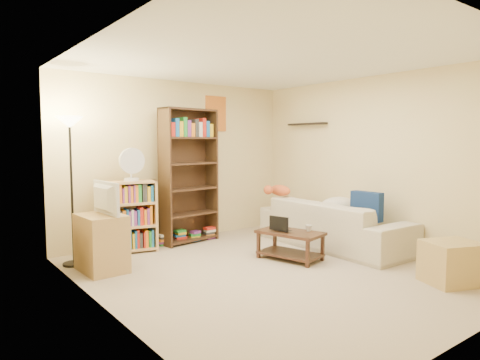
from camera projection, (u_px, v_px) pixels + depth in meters
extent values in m
plane|color=beige|center=(272.00, 271.00, 5.11)|extent=(4.50, 4.50, 0.00)
cube|color=beige|center=(178.00, 161.00, 6.79)|extent=(4.00, 0.04, 2.50)
cube|color=beige|center=(472.00, 181.00, 3.23)|extent=(4.00, 0.04, 2.50)
cube|color=beige|center=(105.00, 175.00, 3.80)|extent=(0.04, 4.50, 2.50)
cube|color=beige|center=(375.00, 162.00, 6.22)|extent=(0.04, 4.50, 2.50)
cube|color=white|center=(274.00, 59.00, 4.90)|extent=(4.00, 4.50, 0.04)
cube|color=red|center=(216.00, 114.00, 7.15)|extent=(0.40, 0.02, 0.58)
cube|color=black|center=(307.00, 124.00, 7.14)|extent=(0.12, 0.80, 0.03)
imported|color=beige|center=(333.00, 224.00, 6.33)|extent=(2.40, 1.06, 0.68)
cube|color=navy|center=(367.00, 206.00, 5.96)|extent=(0.17, 0.46, 0.41)
ellipsoid|color=silver|center=(338.00, 206.00, 6.45)|extent=(0.63, 0.45, 0.27)
ellipsoid|color=#DE5E2F|center=(280.00, 190.00, 6.87)|extent=(0.43, 0.20, 0.18)
sphere|color=#DE5E2F|center=(268.00, 190.00, 6.72)|extent=(0.15, 0.15, 0.15)
cube|color=#3F2318|center=(290.00, 233.00, 5.62)|extent=(0.67, 0.93, 0.04)
cube|color=#3F2318|center=(290.00, 254.00, 5.65)|extent=(0.63, 0.89, 0.03)
cube|color=#3F2318|center=(308.00, 253.00, 5.25)|extent=(0.04, 0.04, 0.37)
cube|color=#3F2318|center=(323.00, 247.00, 5.57)|extent=(0.04, 0.04, 0.37)
cube|color=#3F2318|center=(258.00, 244.00, 5.71)|extent=(0.04, 0.04, 0.37)
cube|color=#3F2318|center=(275.00, 239.00, 6.02)|extent=(0.04, 0.04, 0.37)
imported|color=black|center=(284.00, 230.00, 5.67)|extent=(0.31, 0.20, 0.02)
cube|color=white|center=(279.00, 224.00, 5.56)|extent=(0.08, 0.27, 0.19)
imported|color=silver|center=(309.00, 228.00, 5.62)|extent=(0.11, 0.11, 0.08)
cube|color=black|center=(276.00, 227.00, 5.86)|extent=(0.12, 0.15, 0.02)
cube|color=tan|center=(102.00, 243.00, 5.11)|extent=(0.49, 0.66, 0.68)
imported|color=black|center=(100.00, 198.00, 5.06)|extent=(0.69, 0.15, 0.39)
cube|color=#3B2816|center=(189.00, 176.00, 6.56)|extent=(0.95, 0.42, 2.05)
cube|color=tan|center=(128.00, 217.00, 5.98)|extent=(0.83, 0.47, 1.01)
cylinder|color=silver|center=(131.00, 179.00, 5.95)|extent=(0.20, 0.20, 0.04)
cylinder|color=silver|center=(131.00, 172.00, 5.94)|extent=(0.02, 0.02, 0.20)
cylinder|color=silver|center=(132.00, 161.00, 5.90)|extent=(0.36, 0.06, 0.36)
cylinder|color=black|center=(74.00, 264.00, 5.39)|extent=(0.28, 0.28, 0.03)
cylinder|color=black|center=(72.00, 196.00, 5.32)|extent=(0.03, 0.03, 1.75)
cone|color=#FFF4C6|center=(69.00, 122.00, 5.24)|extent=(0.31, 0.31, 0.14)
cube|color=tan|center=(286.00, 221.00, 7.08)|extent=(0.52, 0.52, 0.48)
cube|color=tan|center=(452.00, 263.00, 4.66)|extent=(0.69, 0.64, 0.46)
cube|color=red|center=(148.00, 243.00, 6.27)|extent=(0.17, 0.13, 0.14)
cube|color=#1966B2|center=(164.00, 240.00, 6.41)|extent=(0.17, 0.13, 0.17)
cube|color=gold|center=(180.00, 236.00, 6.56)|extent=(0.17, 0.13, 0.21)
cube|color=#268C33|center=(195.00, 236.00, 6.70)|extent=(0.17, 0.13, 0.16)
cube|color=#7F338C|center=(210.00, 233.00, 6.85)|extent=(0.17, 0.13, 0.19)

